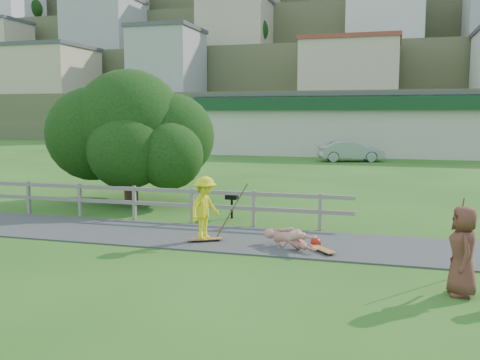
{
  "coord_description": "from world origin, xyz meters",
  "views": [
    {
      "loc": [
        3.94,
        -12.16,
        3.4
      ],
      "look_at": [
        -0.08,
        2.0,
        1.58
      ],
      "focal_mm": 40.0,
      "sensor_mm": 36.0,
      "label": 1
    }
  ],
  "objects_px": {
    "spectator_c": "(463,251)",
    "bbq": "(232,206)",
    "skater_rider": "(205,212)",
    "skater_fallen": "(290,238)",
    "tree": "(130,146)",
    "car_silver": "(351,151)"
  },
  "relations": [
    {
      "from": "skater_fallen",
      "to": "tree",
      "type": "xyz_separation_m",
      "value": [
        -7.28,
        5.56,
        1.89
      ]
    },
    {
      "from": "skater_rider",
      "to": "car_silver",
      "type": "height_order",
      "value": "skater_rider"
    },
    {
      "from": "skater_fallen",
      "to": "car_silver",
      "type": "xyz_separation_m",
      "value": [
        -0.43,
        26.04,
        0.47
      ]
    },
    {
      "from": "skater_rider",
      "to": "car_silver",
      "type": "distance_m",
      "value": 26.0
    },
    {
      "from": "spectator_c",
      "to": "bbq",
      "type": "height_order",
      "value": "spectator_c"
    },
    {
      "from": "spectator_c",
      "to": "bbq",
      "type": "bearing_deg",
      "value": -138.16
    },
    {
      "from": "skater_rider",
      "to": "tree",
      "type": "xyz_separation_m",
      "value": [
        -4.97,
        5.45,
        1.35
      ]
    },
    {
      "from": "skater_fallen",
      "to": "spectator_c",
      "type": "bearing_deg",
      "value": -92.27
    },
    {
      "from": "skater_rider",
      "to": "skater_fallen",
      "type": "bearing_deg",
      "value": -74.67
    },
    {
      "from": "skater_fallen",
      "to": "skater_rider",
      "type": "bearing_deg",
      "value": 118.69
    },
    {
      "from": "tree",
      "to": "bbq",
      "type": "xyz_separation_m",
      "value": [
        4.69,
        -2.05,
        -1.77
      ]
    },
    {
      "from": "spectator_c",
      "to": "bbq",
      "type": "distance_m",
      "value": 8.72
    },
    {
      "from": "car_silver",
      "to": "tree",
      "type": "bearing_deg",
      "value": 144.27
    },
    {
      "from": "skater_rider",
      "to": "bbq",
      "type": "distance_m",
      "value": 3.43
    },
    {
      "from": "skater_rider",
      "to": "spectator_c",
      "type": "relative_size",
      "value": 0.98
    },
    {
      "from": "skater_rider",
      "to": "car_silver",
      "type": "relative_size",
      "value": 0.36
    },
    {
      "from": "spectator_c",
      "to": "car_silver",
      "type": "height_order",
      "value": "spectator_c"
    },
    {
      "from": "tree",
      "to": "bbq",
      "type": "bearing_deg",
      "value": -23.65
    },
    {
      "from": "skater_rider",
      "to": "tree",
      "type": "distance_m",
      "value": 7.5
    },
    {
      "from": "skater_fallen",
      "to": "car_silver",
      "type": "bearing_deg",
      "value": 32.31
    },
    {
      "from": "car_silver",
      "to": "spectator_c",
      "type": "bearing_deg",
      "value": 171.07
    },
    {
      "from": "spectator_c",
      "to": "car_silver",
      "type": "xyz_separation_m",
      "value": [
        -4.16,
        28.52,
        -0.1
      ]
    }
  ]
}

